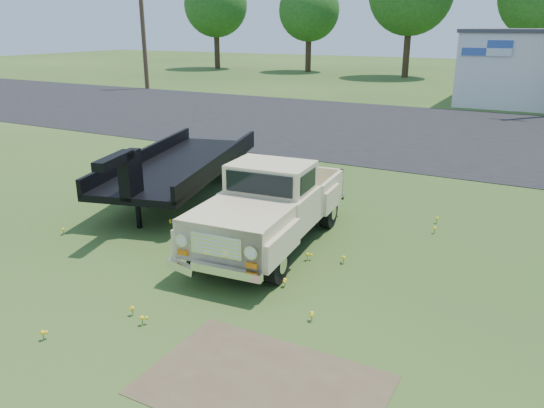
{
  "coord_description": "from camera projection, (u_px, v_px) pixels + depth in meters",
  "views": [
    {
      "loc": [
        4.26,
        -7.9,
        4.33
      ],
      "look_at": [
        -0.52,
        1.0,
        0.91
      ],
      "focal_mm": 35.0,
      "sensor_mm": 36.0,
      "label": 1
    }
  ],
  "objects": [
    {
      "name": "ground",
      "position": [
        271.0,
        270.0,
        9.89
      ],
      "size": [
        140.0,
        140.0,
        0.0
      ],
      "primitive_type": "plane",
      "color": "#264415",
      "rests_on": "ground"
    },
    {
      "name": "vintage_pickup_truck",
      "position": [
        271.0,
        205.0,
        10.7
      ],
      "size": [
        2.29,
        5.01,
        1.77
      ],
      "primitive_type": null,
      "rotation": [
        0.0,
        0.0,
        0.08
      ],
      "color": "beige",
      "rests_on": "ground"
    },
    {
      "name": "flatbed_trailer",
      "position": [
        182.0,
        160.0,
        14.03
      ],
      "size": [
        3.97,
        7.2,
        1.87
      ],
      "primitive_type": null,
      "rotation": [
        0.0,
        0.0,
        0.26
      ],
      "color": "black",
      "rests_on": "ground"
    },
    {
      "name": "utility_pole_west",
      "position": [
        142.0,
        21.0,
        36.65
      ],
      "size": [
        1.6,
        0.3,
        9.0
      ],
      "color": "#3F291D",
      "rests_on": "ground"
    },
    {
      "name": "dirt_patch_b",
      "position": [
        267.0,
        202.0,
        13.71
      ],
      "size": [
        2.2,
        1.6,
        0.01
      ],
      "primitive_type": "cube",
      "color": "brown",
      "rests_on": "ground"
    },
    {
      "name": "treeline_a",
      "position": [
        216.0,
        5.0,
        53.82
      ],
      "size": [
        6.4,
        6.4,
        9.52
      ],
      "color": "#3C2A1B",
      "rests_on": "ground"
    },
    {
      "name": "dirt_patch_a",
      "position": [
        263.0,
        385.0,
        6.72
      ],
      "size": [
        3.0,
        2.0,
        0.01
      ],
      "primitive_type": "cube",
      "color": "brown",
      "rests_on": "ground"
    },
    {
      "name": "asphalt_lot",
      "position": [
        439.0,
        133.0,
        22.41
      ],
      "size": [
        90.0,
        14.0,
        0.02
      ],
      "primitive_type": "cube",
      "color": "black",
      "rests_on": "ground"
    },
    {
      "name": "treeline_b",
      "position": [
        309.0,
        11.0,
        50.37
      ],
      "size": [
        5.76,
        5.76,
        8.57
      ],
      "color": "#3C2A1B",
      "rests_on": "ground"
    }
  ]
}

